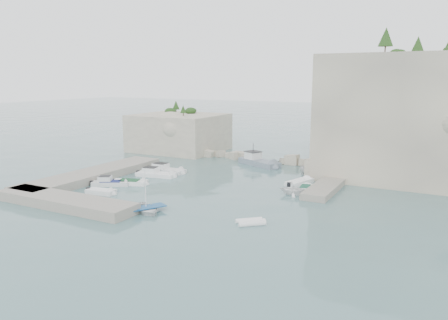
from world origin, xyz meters
The scene contains 22 objects.
ground centered at (0.00, 0.00, 0.00)m, with size 400.00×400.00×0.00m, color slate.
cliff_east centered at (23.00, 23.00, 8.50)m, with size 26.00×22.00×17.00m, color beige.
cliff_terrace centered at (13.00, 18.00, 1.25)m, with size 8.00×10.00×2.50m, color beige.
outcrop_west centered at (-20.00, 25.00, 3.50)m, with size 16.00×14.00×7.00m, color beige.
quay_west centered at (-17.00, -1.00, 0.55)m, with size 5.00×24.00×1.10m, color #9E9689.
quay_south centered at (-10.00, -12.50, 0.55)m, with size 18.00×4.00×1.10m, color #9E9689.
ledge_east centered at (13.50, 10.00, 0.40)m, with size 3.00×16.00×0.80m, color #9E9689.
breakwater centered at (-1.00, 22.00, 0.70)m, with size 28.00×3.00×1.40m, color beige.
motorboat_a centered at (-10.59, 7.27, 0.00)m, with size 6.85×2.04×1.40m, color white, non-canonical shape.
motorboat_b centered at (-10.12, 4.29, 0.00)m, with size 6.29×2.06×1.40m, color white, non-canonical shape.
motorboat_c centered at (-10.34, -1.27, 0.00)m, with size 5.06×1.84×0.70m, color white, non-canonical shape.
motorboat_d centered at (-12.10, -2.96, 0.00)m, with size 5.25×1.56×1.40m, color silver, non-canonical shape.
motorboat_e centered at (-10.25, -6.67, 0.00)m, with size 3.91×1.60×0.70m, color white, non-canonical shape.
rowboat centered at (-0.83, -9.89, 0.00)m, with size 3.26×4.57×0.95m, color white.
inflatable_dinghy centered at (10.51, -8.21, 0.00)m, with size 2.95×1.43×0.44m, color white, non-canonical shape.
tender_east_a centered at (10.55, 4.04, 0.00)m, with size 2.81×3.25×1.71m, color white.
tender_east_b centered at (11.23, 6.54, 0.00)m, with size 3.85×1.31×0.70m, color white, non-canonical shape.
tender_east_c centered at (9.51, 9.51, 0.00)m, with size 5.03×1.62×0.70m, color white, non-canonical shape.
tender_east_d centered at (9.50, 15.03, 0.00)m, with size 1.53×4.06×1.57m, color silver.
work_boat centered at (-0.35, 18.73, 0.00)m, with size 8.60×2.54×2.20m, color slate, non-canonical shape.
rowboat_mast centered at (-0.83, -9.89, 2.57)m, with size 0.10×0.10×4.20m, color white.
vegetation centered at (17.83, 24.40, 17.93)m, with size 53.48×13.88×13.40m.
Camera 1 is at (27.25, -45.01, 13.91)m, focal length 35.00 mm.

